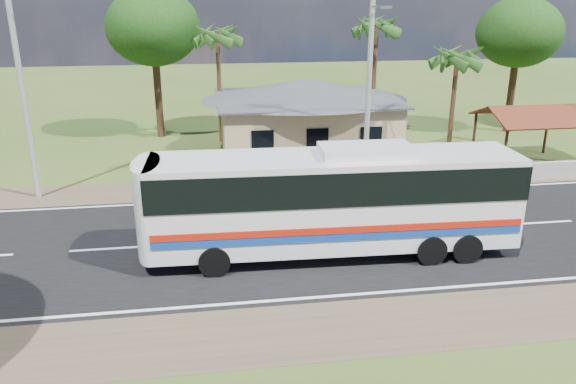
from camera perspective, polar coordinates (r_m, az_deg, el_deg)
name	(u,v)px	position (r m, az deg, el deg)	size (l,w,h in m)	color
ground	(336,236)	(22.61, 4.88, -4.43)	(120.00, 120.00, 0.00)	#344C1B
road	(336,235)	(22.61, 4.88, -4.41)	(120.00, 16.00, 0.03)	black
house	(305,108)	(34.24, 1.72, 8.52)	(12.40, 10.00, 5.00)	tan
waiting_shed	(531,116)	(34.34, 23.42, 7.12)	(5.20, 4.48, 3.35)	#3B2415
concrete_barrier	(537,171)	(31.96, 23.97, 1.98)	(7.00, 0.30, 0.90)	#9E9E99
utility_poles	(363,68)	(27.85, 7.64, 12.35)	(32.80, 2.22, 11.00)	#9E9E99
palm_near	(457,57)	(34.44, 16.82, 12.95)	(2.80, 2.80, 6.70)	#47301E
palm_mid	(377,27)	(37.28, 8.99, 16.19)	(2.80, 2.80, 8.20)	#47301E
palm_far	(217,36)	(36.20, -7.19, 15.42)	(2.80, 2.80, 7.70)	#47301E
tree_behind_house	(153,28)	(38.28, -13.54, 15.92)	(6.00, 6.00, 9.61)	#47301E
tree_behind_shed	(519,33)	(41.79, 22.42, 14.69)	(5.60, 5.60, 9.02)	#47301E
coach_bus	(335,194)	(20.22, 4.80, -0.22)	(13.28, 3.20, 4.10)	silver
motorcycle	(378,167)	(30.05, 9.12, 2.48)	(0.64, 1.85, 0.97)	black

